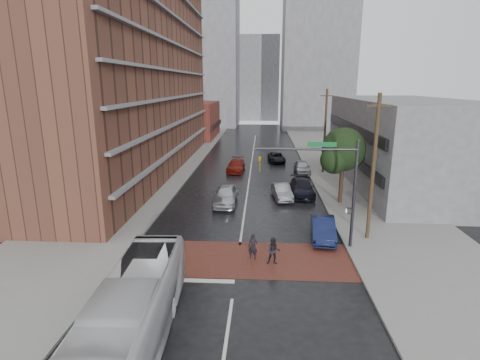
# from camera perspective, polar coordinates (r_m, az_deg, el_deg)

# --- Properties ---
(ground) EXTENTS (160.00, 160.00, 0.00)m
(ground) POSITION_cam_1_polar(r_m,az_deg,el_deg) (23.28, -0.40, -12.46)
(ground) COLOR black
(ground) RESTS_ON ground
(crosswalk) EXTENTS (14.00, 5.00, 0.02)m
(crosswalk) POSITION_cam_1_polar(r_m,az_deg,el_deg) (23.72, -0.32, -11.89)
(crosswalk) COLOR maroon
(crosswalk) RESTS_ON ground
(sidewalk_west) EXTENTS (9.00, 90.00, 0.15)m
(sidewalk_west) POSITION_cam_1_polar(r_m,az_deg,el_deg) (48.64, -12.06, 1.70)
(sidewalk_west) COLOR gray
(sidewalk_west) RESTS_ON ground
(sidewalk_east) EXTENTS (9.00, 90.00, 0.15)m
(sidewalk_east) POSITION_cam_1_polar(r_m,az_deg,el_deg) (47.98, 15.48, 1.32)
(sidewalk_east) COLOR gray
(sidewalk_east) RESTS_ON ground
(apartment_block) EXTENTS (10.00, 44.00, 28.00)m
(apartment_block) POSITION_cam_1_polar(r_m,az_deg,el_deg) (47.42, -16.38, 18.08)
(apartment_block) COLOR brown
(apartment_block) RESTS_ON ground
(storefront_west) EXTENTS (8.00, 16.00, 7.00)m
(storefront_west) POSITION_cam_1_polar(r_m,az_deg,el_deg) (76.23, -6.82, 9.05)
(storefront_west) COLOR maroon
(storefront_west) RESTS_ON ground
(building_east) EXTENTS (11.00, 26.00, 9.00)m
(building_east) POSITION_cam_1_polar(r_m,az_deg,el_deg) (43.85, 23.62, 5.33)
(building_east) COLOR gray
(building_east) RESTS_ON ground
(distant_tower_west) EXTENTS (18.00, 16.00, 32.00)m
(distant_tower_west) POSITION_cam_1_polar(r_m,az_deg,el_deg) (100.06, -5.72, 17.51)
(distant_tower_west) COLOR gray
(distant_tower_west) RESTS_ON ground
(distant_tower_east) EXTENTS (16.00, 14.00, 36.00)m
(distant_tower_east) POSITION_cam_1_polar(r_m,az_deg,el_deg) (93.87, 11.73, 18.72)
(distant_tower_east) COLOR gray
(distant_tower_east) RESTS_ON ground
(distant_tower_center) EXTENTS (12.00, 10.00, 24.00)m
(distant_tower_center) POSITION_cam_1_polar(r_m,az_deg,el_deg) (115.73, 2.80, 15.15)
(distant_tower_center) COLOR gray
(distant_tower_center) RESTS_ON ground
(street_tree) EXTENTS (4.20, 4.10, 6.90)m
(street_tree) POSITION_cam_1_polar(r_m,az_deg,el_deg) (34.02, 15.48, 4.10)
(street_tree) COLOR #332319
(street_tree) RESTS_ON ground
(signal_mast) EXTENTS (6.50, 0.30, 7.20)m
(signal_mast) POSITION_cam_1_polar(r_m,az_deg,el_deg) (24.34, 13.85, 0.22)
(signal_mast) COLOR #2D2D33
(signal_mast) RESTS_ON ground
(utility_pole_near) EXTENTS (1.60, 0.26, 10.00)m
(utility_pole_near) POSITION_cam_1_polar(r_m,az_deg,el_deg) (26.36, 19.65, 1.78)
(utility_pole_near) COLOR #473321
(utility_pole_near) RESTS_ON ground
(utility_pole_far) EXTENTS (1.60, 0.26, 10.00)m
(utility_pole_far) POSITION_cam_1_polar(r_m,az_deg,el_deg) (45.65, 12.82, 7.30)
(utility_pole_far) COLOR #473321
(utility_pole_far) RESTS_ON ground
(transit_bus) EXTENTS (3.10, 11.06, 3.05)m
(transit_bus) POSITION_cam_1_polar(r_m,az_deg,el_deg) (16.56, -16.09, -19.15)
(transit_bus) COLOR silver
(transit_bus) RESTS_ON ground
(pedestrian_a) EXTENTS (0.68, 0.53, 1.65)m
(pedestrian_a) POSITION_cam_1_polar(r_m,az_deg,el_deg) (23.38, 1.99, -10.10)
(pedestrian_a) COLOR black
(pedestrian_a) RESTS_ON ground
(pedestrian_b) EXTENTS (0.82, 0.65, 1.67)m
(pedestrian_b) POSITION_cam_1_polar(r_m,az_deg,el_deg) (22.84, 5.16, -10.75)
(pedestrian_b) COLOR black
(pedestrian_b) RESTS_ON ground
(car_travel_a) EXTENTS (2.01, 4.98, 1.70)m
(car_travel_a) POSITION_cam_1_polar(r_m,az_deg,el_deg) (33.57, -2.24, -2.34)
(car_travel_a) COLOR #B7BABF
(car_travel_a) RESTS_ON ground
(car_travel_b) EXTENTS (2.08, 4.39, 1.39)m
(car_travel_b) POSITION_cam_1_polar(r_m,az_deg,el_deg) (35.40, 6.38, -1.79)
(car_travel_b) COLOR #9EA0A5
(car_travel_b) RESTS_ON ground
(car_travel_c) EXTENTS (2.24, 5.00, 1.42)m
(car_travel_c) POSITION_cam_1_polar(r_m,az_deg,el_deg) (46.35, -0.62, 2.21)
(car_travel_c) COLOR maroon
(car_travel_c) RESTS_ON ground
(suv_travel) EXTENTS (2.52, 4.74, 1.27)m
(suv_travel) POSITION_cam_1_polar(r_m,az_deg,el_deg) (52.20, 5.59, 3.44)
(suv_travel) COLOR black
(suv_travel) RESTS_ON ground
(car_parked_near) EXTENTS (1.92, 4.59, 1.48)m
(car_parked_near) POSITION_cam_1_polar(r_m,az_deg,el_deg) (26.94, 12.54, -7.25)
(car_parked_near) COLOR #131B43
(car_parked_near) RESTS_ON ground
(car_parked_mid) EXTENTS (2.27, 5.24, 1.50)m
(car_parked_mid) POSITION_cam_1_polar(r_m,az_deg,el_deg) (36.81, 9.43, -1.17)
(car_parked_mid) COLOR black
(car_parked_mid) RESTS_ON ground
(car_parked_far) EXTENTS (1.83, 4.50, 1.53)m
(car_parked_far) POSITION_cam_1_polar(r_m,az_deg,el_deg) (45.93, 9.46, 1.96)
(car_parked_far) COLOR #A7ABAF
(car_parked_far) RESTS_ON ground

